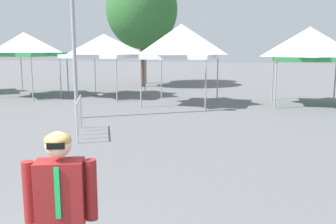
{
  "coord_description": "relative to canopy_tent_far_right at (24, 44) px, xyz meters",
  "views": [
    {
      "loc": [
        2.29,
        -1.68,
        2.49
      ],
      "look_at": [
        0.22,
        5.06,
        1.3
      ],
      "focal_mm": 39.93,
      "sensor_mm": 36.0,
      "label": 1
    }
  ],
  "objects": [
    {
      "name": "tree_behind_tents_center",
      "position": [
        4.17,
        6.53,
        2.3
      ],
      "size": [
        4.64,
        4.64,
        7.61
      ],
      "color": "brown",
      "rests_on": "ground"
    },
    {
      "name": "canopy_tent_far_right",
      "position": [
        0.0,
        0.0,
        0.0
      ],
      "size": [
        3.3,
        3.3,
        3.38
      ],
      "color": "#9E9EA3",
      "rests_on": "ground"
    },
    {
      "name": "tree_behind_tents_left",
      "position": [
        3.4,
        8.94,
        2.96
      ],
      "size": [
        4.04,
        4.04,
        7.95
      ],
      "color": "brown",
      "rests_on": "ground"
    },
    {
      "name": "canopy_tent_behind_right",
      "position": [
        14.23,
        0.95,
        -0.03
      ],
      "size": [
        3.23,
        3.23,
        3.47
      ],
      "color": "#9E9EA3",
      "rests_on": "ground"
    },
    {
      "name": "crowd_barrier_by_lift",
      "position": [
        7.55,
        -7.48,
        -2.0
      ],
      "size": [
        0.99,
        1.9,
        1.08
      ],
      "color": "#B7BABF",
      "rests_on": "ground"
    },
    {
      "name": "canopy_tent_behind_center",
      "position": [
        4.08,
        1.12,
        -0.09
      ],
      "size": [
        3.65,
        3.65,
        3.28
      ],
      "color": "#9E9EA3",
      "rests_on": "ground"
    },
    {
      "name": "person_foreground",
      "position": [
        11.31,
        -14.19,
        -1.71
      ],
      "size": [
        0.61,
        0.38,
        1.78
      ],
      "color": "#33384C",
      "rests_on": "ground"
    },
    {
      "name": "canopy_tent_behind_left",
      "position": [
        8.77,
        -0.6,
        0.08
      ],
      "size": [
        2.97,
        2.97,
        3.6
      ],
      "color": "#9E9EA3",
      "rests_on": "ground"
    }
  ]
}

